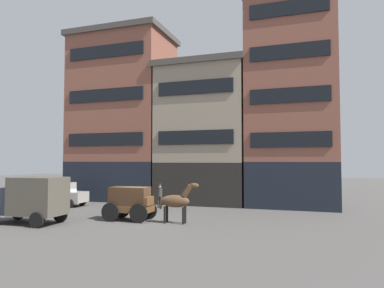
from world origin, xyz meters
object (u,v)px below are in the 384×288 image
Objects in this scene: delivery_truck_near at (30,198)px; cargo_wagon at (130,201)px; pedestrian_officer at (160,195)px; sedan_dark at (62,194)px; draft_horse at (177,201)px.

cargo_wagon is at bearing 29.45° from delivery_truck_near.
delivery_truck_near reaches higher than pedestrian_officer.
cargo_wagon is at bearing -26.85° from sedan_dark.
sedan_dark is 7.82m from pedestrian_officer.
cargo_wagon is 5.62m from delivery_truck_near.
delivery_truck_near reaches higher than draft_horse.
cargo_wagon is 1.26× the size of draft_horse.
delivery_truck_near is at bearing -117.28° from pedestrian_officer.
delivery_truck_near is 9.40m from pedestrian_officer.
cargo_wagon is 0.78× the size of sedan_dark.
cargo_wagon is 2.95m from draft_horse.
pedestrian_officer is (-3.53, 5.59, -0.29)m from draft_horse.
pedestrian_officer is at bearing 62.72° from delivery_truck_near.
draft_horse reaches higher than sedan_dark.
delivery_truck_near reaches higher than sedan_dark.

